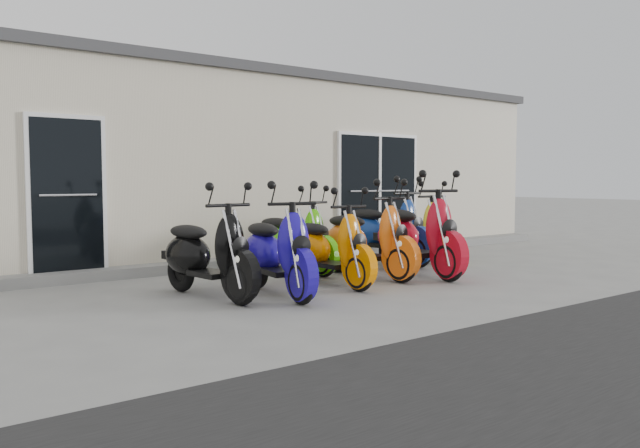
# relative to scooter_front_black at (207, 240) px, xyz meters

# --- Properties ---
(ground) EXTENTS (80.00, 80.00, 0.00)m
(ground) POSITION_rel_scooter_front_black_xyz_m (2.24, 0.15, -0.69)
(ground) COLOR gray
(ground) RESTS_ON ground
(building) EXTENTS (14.00, 6.00, 3.20)m
(building) POSITION_rel_scooter_front_black_xyz_m (2.24, 5.35, 0.91)
(building) COLOR beige
(building) RESTS_ON ground
(roof_cap) EXTENTS (14.20, 6.20, 0.16)m
(roof_cap) POSITION_rel_scooter_front_black_xyz_m (2.24, 5.35, 2.59)
(roof_cap) COLOR #3F3F42
(roof_cap) RESTS_ON building
(front_step) EXTENTS (14.00, 0.40, 0.15)m
(front_step) POSITION_rel_scooter_front_black_xyz_m (2.24, 2.17, -0.62)
(front_step) COLOR gray
(front_step) RESTS_ON ground
(door_left) EXTENTS (1.07, 0.08, 2.22)m
(door_left) POSITION_rel_scooter_front_black_xyz_m (-0.96, 2.32, 0.57)
(door_left) COLOR black
(door_left) RESTS_ON front_step
(door_right) EXTENTS (2.02, 0.08, 2.22)m
(door_right) POSITION_rel_scooter_front_black_xyz_m (4.84, 2.32, 0.57)
(door_right) COLOR black
(door_right) RESTS_ON front_step
(scooter_front_black) EXTENTS (0.93, 1.95, 1.39)m
(scooter_front_black) POSITION_rel_scooter_front_black_xyz_m (0.00, 0.00, 0.00)
(scooter_front_black) COLOR black
(scooter_front_black) RESTS_ON ground
(scooter_front_blue) EXTENTS (0.95, 1.98, 1.40)m
(scooter_front_blue) POSITION_rel_scooter_front_black_xyz_m (0.74, -0.37, 0.01)
(scooter_front_blue) COLOR #1C0D9E
(scooter_front_blue) RESTS_ON ground
(scooter_front_orange_a) EXTENTS (0.66, 1.79, 1.32)m
(scooter_front_orange_a) POSITION_rel_scooter_front_black_xyz_m (1.70, -0.16, -0.03)
(scooter_front_orange_a) COLOR orange
(scooter_front_orange_a) RESTS_ON ground
(scooter_front_orange_b) EXTENTS (0.84, 1.98, 1.43)m
(scooter_front_orange_b) POSITION_rel_scooter_front_black_xyz_m (2.56, 0.06, 0.02)
(scooter_front_orange_b) COLOR orange
(scooter_front_orange_b) RESTS_ON ground
(scooter_front_red) EXTENTS (1.06, 2.19, 1.55)m
(scooter_front_red) POSITION_rel_scooter_front_black_xyz_m (3.29, -0.23, 0.08)
(scooter_front_red) COLOR #B70C1E
(scooter_front_red) RESTS_ON ground
(scooter_back_green) EXTENTS (0.91, 1.88, 1.33)m
(scooter_back_green) POSITION_rel_scooter_front_black_xyz_m (1.97, 1.05, -0.03)
(scooter_back_green) COLOR #45C307
(scooter_back_green) RESTS_ON ground
(scooter_back_blue) EXTENTS (0.95, 2.07, 1.48)m
(scooter_back_blue) POSITION_rel_scooter_front_black_xyz_m (3.75, 0.95, 0.05)
(scooter_back_blue) COLOR navy
(scooter_back_blue) RESTS_ON ground
(scooter_back_yellow) EXTENTS (0.80, 1.93, 1.40)m
(scooter_back_yellow) POSITION_rel_scooter_front_black_xyz_m (4.49, 1.00, 0.01)
(scooter_back_yellow) COLOR yellow
(scooter_back_yellow) RESTS_ON ground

